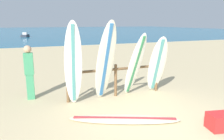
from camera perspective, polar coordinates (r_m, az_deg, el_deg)
ground_plane at (r=5.17m, az=11.96°, el=-14.49°), size 120.00×120.00×0.00m
ocean_water at (r=61.88m, az=-19.97°, el=9.45°), size 120.00×80.00×0.01m
surfboard_rack at (r=6.91m, az=0.94°, el=-1.40°), size 3.11×0.09×1.02m
surfboard_leaning_far_left at (r=6.01m, az=-9.93°, el=1.32°), size 0.57×0.71×2.36m
surfboard_leaning_left at (r=6.33m, az=-1.68°, el=2.13°), size 0.66×0.89×2.38m
surfboard_leaning_center_left at (r=6.78m, az=5.94°, el=1.20°), size 0.64×0.95×2.02m
surfboard_leaning_center at (r=7.26m, az=11.55°, el=1.26°), size 0.69×0.87×1.89m
surfboard_lying_on_sand at (r=5.42m, az=3.22°, el=-12.51°), size 2.64×1.58×0.08m
beachgoer_standing at (r=7.02m, az=-20.55°, el=-0.03°), size 0.28×0.22×1.64m
small_boat_offshore at (r=37.45m, az=-21.47°, el=8.33°), size 1.36×2.21×0.71m
cooler_box at (r=5.51m, az=26.47°, el=-11.77°), size 0.67×0.52×0.36m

